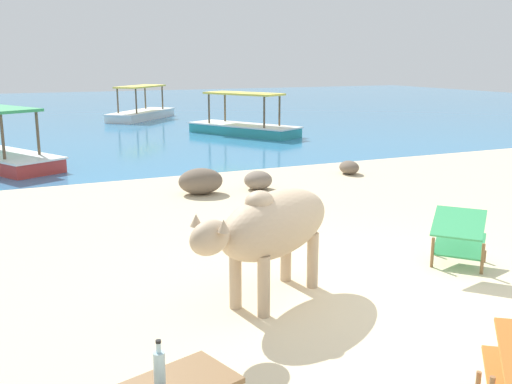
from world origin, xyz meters
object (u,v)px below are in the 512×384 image
Objects in this scene: boat_white at (141,112)px; boat_teal at (244,126)px; cow at (273,226)px; bottle at (159,369)px; deck_chair_far at (459,235)px.

boat_teal is at bearing 57.58° from boat_white.
cow is 6.40× the size of bottle.
bottle is 4.13m from deck_chair_far.
deck_chair_far is 18.10m from boat_white.
cow is 2.36m from bottle.
cow is 2.05× the size of deck_chair_far.
boat_teal is at bearing 65.06° from bottle.
deck_chair_far is (2.21, -0.10, -0.35)m from cow.
cow is at bearing 32.12° from boat_white.
cow is at bearing 48.17° from bottle.
boat_white reaches higher than bottle.
boat_teal is at bearing -141.80° from cow.
deck_chair_far is at bearing 39.09° from boat_white.
cow is at bearing 136.39° from deck_chair_far.
bottle is 15.04m from boat_teal.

